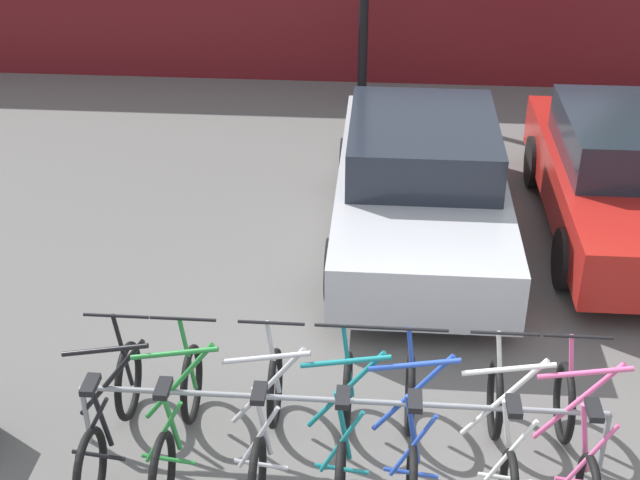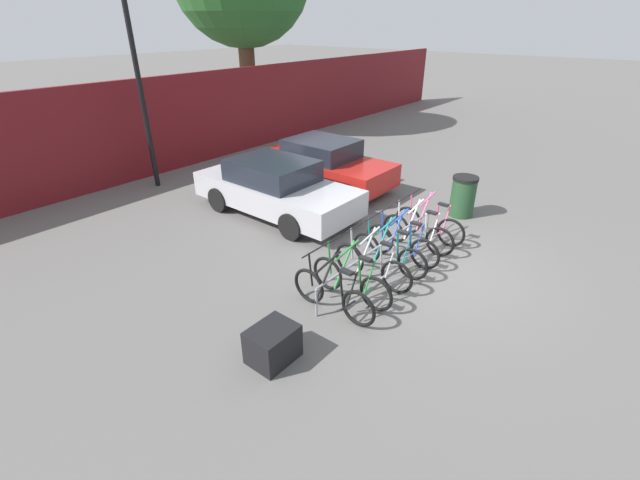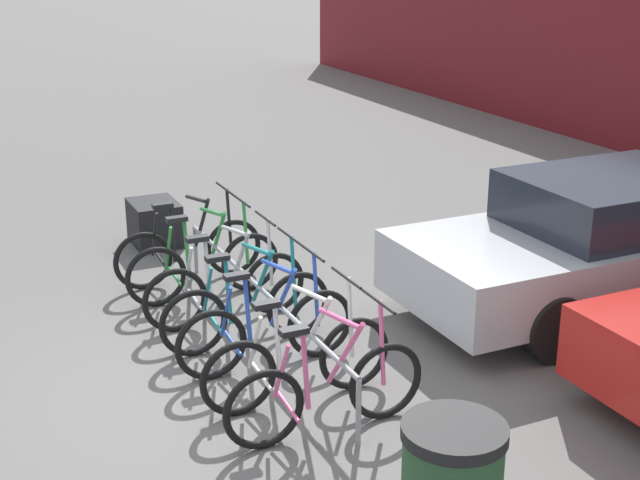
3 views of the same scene
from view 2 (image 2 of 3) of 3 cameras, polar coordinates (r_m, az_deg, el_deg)
name	(u,v)px [view 2 (image 2 of 3)]	position (r m, az deg, el deg)	size (l,w,h in m)	color
ground_plane	(428,264)	(9.11, 14.19, -3.10)	(120.00, 120.00, 0.00)	#605E5B
hoarding_wall	(157,127)	(14.85, -20.88, 13.94)	(36.00, 0.16, 2.95)	maroon
bike_rack	(382,247)	(8.53, 8.22, -0.91)	(4.10, 0.04, 0.57)	gray
bicycle_black	(333,294)	(7.25, 1.69, -7.25)	(0.68, 1.71, 1.05)	black
bicycle_green	(351,281)	(7.60, 4.14, -5.48)	(0.68, 1.71, 1.05)	black
bicycle_silver	(372,265)	(8.10, 6.98, -3.39)	(0.68, 1.71, 1.05)	black
bicycle_teal	(389,253)	(8.55, 9.15, -1.79)	(0.68, 1.71, 1.05)	black
bicycle_blue	(402,244)	(8.94, 10.82, -0.55)	(0.68, 1.71, 1.05)	black
bicycle_white	(417,233)	(9.49, 12.85, 0.96)	(0.68, 1.71, 1.05)	black
bicycle_pink	(429,224)	(9.95, 14.31, 2.04)	(0.68, 1.71, 1.05)	black
car_silver	(276,188)	(10.96, -5.95, 6.94)	(1.91, 4.40, 1.40)	#B7B7BC
car_red	(324,164)	(12.81, 0.49, 10.13)	(1.91, 4.13, 1.40)	red
lamp_post	(137,68)	(13.28, -23.26, 20.29)	(0.24, 0.44, 5.93)	black
trash_bin	(463,196)	(11.42, 18.53, 5.56)	(0.63, 0.63, 1.03)	#234728
cargo_crate	(273,344)	(6.46, -6.33, -13.63)	(0.70, 0.56, 0.55)	black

